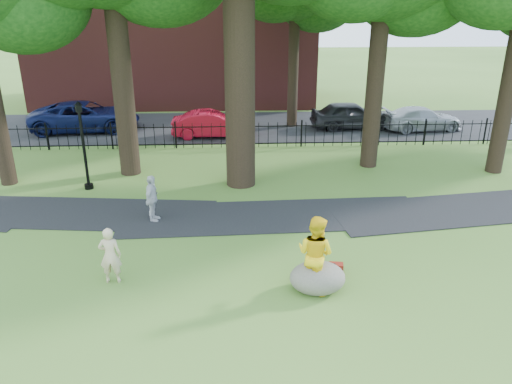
{
  "coord_description": "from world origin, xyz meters",
  "views": [
    {
      "loc": [
        -0.26,
        -11.09,
        6.85
      ],
      "look_at": [
        0.35,
        2.0,
        1.64
      ],
      "focal_mm": 35.0,
      "sensor_mm": 36.0,
      "label": 1
    }
  ],
  "objects_px": {
    "woman": "(110,255)",
    "man": "(315,254)",
    "boulder": "(318,276)",
    "red_sedan": "(212,124)",
    "lamppost": "(84,147)"
  },
  "relations": [
    {
      "from": "man",
      "to": "boulder",
      "type": "distance_m",
      "value": 0.59
    },
    {
      "from": "man",
      "to": "lamppost",
      "type": "bearing_deg",
      "value": -4.82
    },
    {
      "from": "man",
      "to": "red_sedan",
      "type": "distance_m",
      "value": 14.75
    },
    {
      "from": "red_sedan",
      "to": "woman",
      "type": "bearing_deg",
      "value": 170.48
    },
    {
      "from": "woman",
      "to": "boulder",
      "type": "xyz_separation_m",
      "value": [
        5.15,
        -0.63,
        -0.35
      ]
    },
    {
      "from": "boulder",
      "to": "red_sedan",
      "type": "xyz_separation_m",
      "value": [
        -3.1,
        14.49,
        0.26
      ]
    },
    {
      "from": "boulder",
      "to": "man",
      "type": "bearing_deg",
      "value": 141.37
    },
    {
      "from": "man",
      "to": "lamppost",
      "type": "distance_m",
      "value": 10.41
    },
    {
      "from": "red_sedan",
      "to": "lamppost",
      "type": "bearing_deg",
      "value": 147.35
    },
    {
      "from": "woman",
      "to": "lamppost",
      "type": "xyz_separation_m",
      "value": [
        -2.35,
        6.69,
        0.88
      ]
    },
    {
      "from": "boulder",
      "to": "red_sedan",
      "type": "relative_size",
      "value": 0.34
    },
    {
      "from": "man",
      "to": "red_sedan",
      "type": "xyz_separation_m",
      "value": [
        -3.03,
        14.43,
        -0.32
      ]
    },
    {
      "from": "boulder",
      "to": "lamppost",
      "type": "relative_size",
      "value": 0.41
    },
    {
      "from": "woman",
      "to": "man",
      "type": "distance_m",
      "value": 5.12
    },
    {
      "from": "man",
      "to": "woman",
      "type": "bearing_deg",
      "value": 33.05
    }
  ]
}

